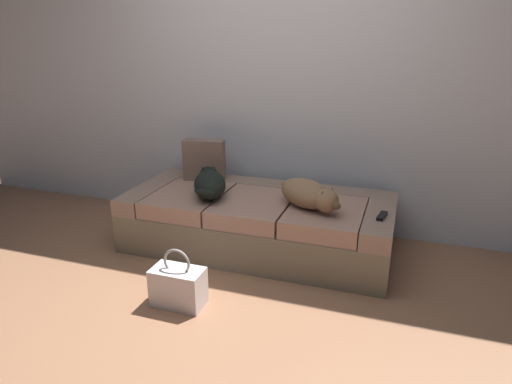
{
  "coord_description": "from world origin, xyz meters",
  "views": [
    {
      "loc": [
        1.02,
        -1.92,
        1.58
      ],
      "look_at": [
        0.0,
        1.06,
        0.47
      ],
      "focal_mm": 31.49,
      "sensor_mm": 36.0,
      "label": 1
    }
  ],
  "objects_px": {
    "tv_remote": "(382,216)",
    "couch": "(258,222)",
    "handbag": "(178,286)",
    "dog_dark": "(210,183)",
    "throw_pillow": "(204,160)",
    "dog_tan": "(309,194)"
  },
  "relations": [
    {
      "from": "tv_remote",
      "to": "couch",
      "type": "bearing_deg",
      "value": -179.62
    },
    {
      "from": "handbag",
      "to": "tv_remote",
      "type": "bearing_deg",
      "value": 34.88
    },
    {
      "from": "tv_remote",
      "to": "handbag",
      "type": "xyz_separation_m",
      "value": [
        -1.13,
        -0.79,
        -0.31
      ]
    },
    {
      "from": "dog_dark",
      "to": "throw_pillow",
      "type": "bearing_deg",
      "value": 120.55
    },
    {
      "from": "dog_dark",
      "to": "dog_tan",
      "type": "distance_m",
      "value": 0.77
    },
    {
      "from": "dog_dark",
      "to": "handbag",
      "type": "height_order",
      "value": "dog_dark"
    },
    {
      "from": "tv_remote",
      "to": "throw_pillow",
      "type": "height_order",
      "value": "throw_pillow"
    },
    {
      "from": "dog_dark",
      "to": "dog_tan",
      "type": "xyz_separation_m",
      "value": [
        0.77,
        -0.02,
        0.0
      ]
    },
    {
      "from": "couch",
      "to": "dog_dark",
      "type": "height_order",
      "value": "dog_dark"
    },
    {
      "from": "throw_pillow",
      "to": "couch",
      "type": "bearing_deg",
      "value": -23.79
    },
    {
      "from": "dog_dark",
      "to": "throw_pillow",
      "type": "xyz_separation_m",
      "value": [
        -0.2,
        0.34,
        0.07
      ]
    },
    {
      "from": "dog_tan",
      "to": "tv_remote",
      "type": "distance_m",
      "value": 0.51
    },
    {
      "from": "dog_tan",
      "to": "throw_pillow",
      "type": "height_order",
      "value": "throw_pillow"
    },
    {
      "from": "dog_tan",
      "to": "tv_remote",
      "type": "bearing_deg",
      "value": -1.68
    },
    {
      "from": "dog_dark",
      "to": "tv_remote",
      "type": "relative_size",
      "value": 3.55
    },
    {
      "from": "dog_dark",
      "to": "dog_tan",
      "type": "relative_size",
      "value": 0.99
    },
    {
      "from": "dog_dark",
      "to": "tv_remote",
      "type": "distance_m",
      "value": 1.28
    },
    {
      "from": "tv_remote",
      "to": "throw_pillow",
      "type": "distance_m",
      "value": 1.53
    },
    {
      "from": "couch",
      "to": "throw_pillow",
      "type": "xyz_separation_m",
      "value": [
        -0.56,
        0.25,
        0.38
      ]
    },
    {
      "from": "dog_dark",
      "to": "handbag",
      "type": "xyz_separation_m",
      "value": [
        0.15,
        -0.82,
        -0.39
      ]
    },
    {
      "from": "couch",
      "to": "handbag",
      "type": "height_order",
      "value": "couch"
    },
    {
      "from": "couch",
      "to": "throw_pillow",
      "type": "distance_m",
      "value": 0.72
    }
  ]
}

